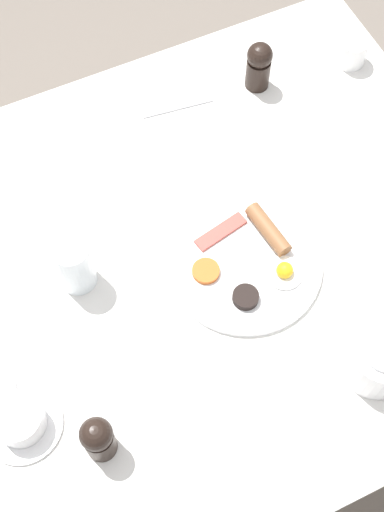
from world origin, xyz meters
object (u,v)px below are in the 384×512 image
(creamer_jug, at_px, (352,50))
(salt_grinder, at_px, (98,438))
(breakfast_plate, at_px, (247,261))
(teacup_with_saucer_left, at_px, (20,421))
(knife_by_plate, at_px, (203,476))
(water_glass_tall, at_px, (74,264))
(pepper_grinder, at_px, (259,65))
(fork_by_plate, at_px, (383,140))
(teapot_far, at_px, (380,356))
(spoon_for_tea, at_px, (178,107))

(creamer_jug, relative_size, salt_grinder, 0.79)
(breakfast_plate, height_order, teacup_with_saucer_left, teacup_with_saucer_left)
(creamer_jug, bearing_deg, salt_grinder, 124.52)
(teacup_with_saucer_left, relative_size, knife_by_plate, 0.63)
(teacup_with_saucer_left, bearing_deg, water_glass_tall, -40.43)
(breakfast_plate, relative_size, pepper_grinder, 2.53)
(fork_by_plate, bearing_deg, breakfast_plate, 109.27)
(knife_by_plate, bearing_deg, teapot_far, -82.77)
(teacup_with_saucer_left, xyz_separation_m, spoon_for_tea, (0.50, -0.51, -0.02))
(creamer_jug, bearing_deg, knife_by_plate, 134.71)
(salt_grinder, xyz_separation_m, fork_by_plate, (0.33, -0.75, -0.06))
(teapot_far, relative_size, water_glass_tall, 1.68)
(pepper_grinder, bearing_deg, water_glass_tall, 118.07)
(pepper_grinder, xyz_separation_m, knife_by_plate, (-0.69, 0.46, -0.06))
(teapot_far, relative_size, knife_by_plate, 0.94)
(breakfast_plate, distance_m, spoon_for_tea, 0.39)
(salt_grinder, height_order, knife_by_plate, salt_grinder)
(pepper_grinder, xyz_separation_m, fork_by_plate, (-0.24, -0.17, -0.06))
(salt_grinder, bearing_deg, teacup_with_saucer_left, 49.67)
(knife_by_plate, bearing_deg, spoon_for_tea, -21.47)
(fork_by_plate, bearing_deg, creamer_jug, -12.60)
(teapot_far, bearing_deg, creamer_jug, 167.56)
(creamer_jug, distance_m, spoon_for_tea, 0.40)
(fork_by_plate, bearing_deg, spoon_for_tea, 53.38)
(breakfast_plate, height_order, pepper_grinder, pepper_grinder)
(salt_grinder, bearing_deg, knife_by_plate, -131.20)
(pepper_grinder, relative_size, salt_grinder, 1.00)
(teacup_with_saucer_left, distance_m, creamer_jug, 1.02)
(pepper_grinder, xyz_separation_m, spoon_for_tea, (0.01, 0.18, -0.06))
(salt_grinder, bearing_deg, fork_by_plate, -66.02)
(breakfast_plate, distance_m, fork_by_plate, 0.40)
(teapot_far, bearing_deg, knife_by_plate, -67.99)
(creamer_jug, bearing_deg, spoon_for_tea, 84.10)
(knife_by_plate, bearing_deg, pepper_grinder, -33.48)
(water_glass_tall, bearing_deg, spoon_for_tea, -49.16)
(creamer_jug, xyz_separation_m, fork_by_plate, (-0.22, 0.05, -0.03))
(teapot_far, height_order, teacup_with_saucer_left, teapot_far)
(pepper_grinder, bearing_deg, teacup_with_saucer_left, 125.05)
(pepper_grinder, height_order, fork_by_plate, pepper_grinder)
(breakfast_plate, bearing_deg, water_glass_tall, 70.77)
(salt_grinder, height_order, spoon_for_tea, salt_grinder)
(water_glass_tall, relative_size, spoon_for_tea, 0.79)
(teacup_with_saucer_left, bearing_deg, fork_by_plate, -74.16)
(salt_grinder, bearing_deg, breakfast_plate, -61.51)
(knife_by_plate, height_order, spoon_for_tea, same)
(creamer_jug, relative_size, knife_by_plate, 0.42)
(breakfast_plate, bearing_deg, teapot_far, -157.67)
(teapot_far, relative_size, creamer_jug, 2.26)
(teapot_far, relative_size, spoon_for_tea, 1.32)
(spoon_for_tea, bearing_deg, fork_by_plate, -126.62)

